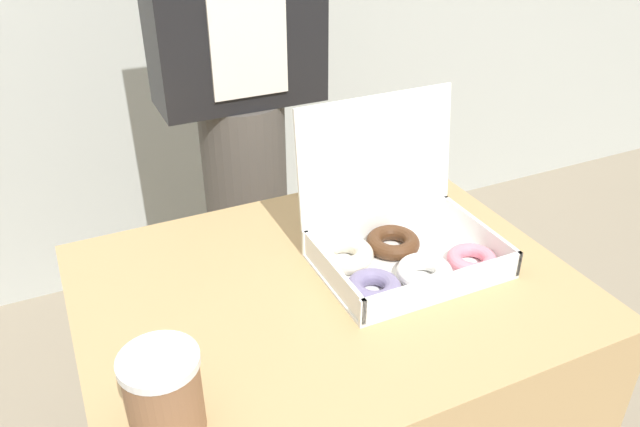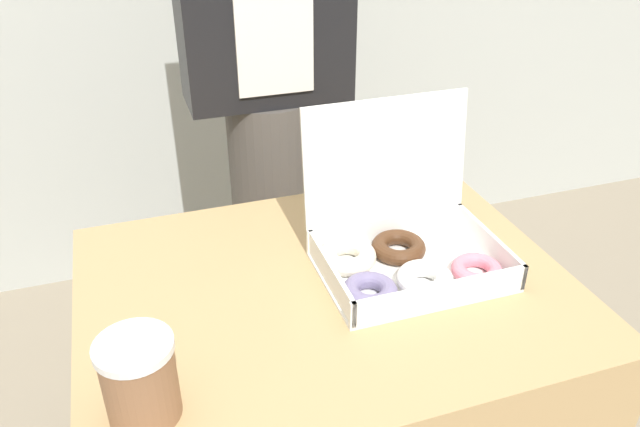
# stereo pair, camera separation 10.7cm
# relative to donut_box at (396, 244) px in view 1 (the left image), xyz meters

# --- Properties ---
(table) EXTENTS (0.88, 0.68, 0.72)m
(table) POSITION_rel_donut_box_xyz_m (-0.14, -0.00, -0.40)
(table) COLOR tan
(table) RESTS_ON ground_plane
(donut_box) EXTENTS (0.34, 0.27, 0.29)m
(donut_box) POSITION_rel_donut_box_xyz_m (0.00, 0.00, 0.00)
(donut_box) COLOR white
(donut_box) RESTS_ON table
(coffee_cup) EXTENTS (0.11, 0.11, 0.13)m
(coffee_cup) POSITION_rel_donut_box_xyz_m (-0.48, -0.21, 0.02)
(coffee_cup) COLOR #8C6042
(coffee_cup) RESTS_ON table
(person_customer) EXTENTS (0.41, 0.23, 1.62)m
(person_customer) POSITION_rel_donut_box_xyz_m (-0.08, 0.63, 0.13)
(person_customer) COLOR #4C4742
(person_customer) RESTS_ON ground_plane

